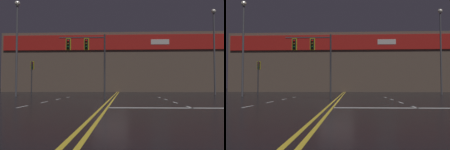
% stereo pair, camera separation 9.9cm
% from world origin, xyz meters
% --- Properties ---
extents(ground_plane, '(200.00, 200.00, 0.00)m').
position_xyz_m(ground_plane, '(0.00, 0.00, 0.00)').
color(ground_plane, black).
extents(road_markings, '(12.87, 60.00, 0.01)m').
position_xyz_m(road_markings, '(0.75, -1.02, 0.00)').
color(road_markings, gold).
rests_on(road_markings, ground).
extents(traffic_signal_median, '(3.85, 0.36, 5.35)m').
position_xyz_m(traffic_signal_median, '(-2.14, 2.15, 4.06)').
color(traffic_signal_median, '#38383D').
rests_on(traffic_signal_median, ground).
extents(traffic_signal_corner_northwest, '(0.42, 0.36, 3.98)m').
position_xyz_m(traffic_signal_corner_northwest, '(-9.69, 10.27, 2.92)').
color(traffic_signal_corner_northwest, '#38383D').
rests_on(traffic_signal_corner_northwest, ground).
extents(streetlight_near_left, '(0.56, 0.56, 10.79)m').
position_xyz_m(streetlight_near_left, '(12.37, 13.40, 6.76)').
color(streetlight_near_left, '#59595E').
rests_on(streetlight_near_left, ground).
extents(streetlight_median_approach, '(0.56, 0.56, 10.06)m').
position_xyz_m(streetlight_median_approach, '(-10.20, 7.18, 6.36)').
color(streetlight_median_approach, '#59595E').
rests_on(streetlight_median_approach, ground).
extents(building_backdrop, '(42.55, 10.23, 10.75)m').
position_xyz_m(building_backdrop, '(0.00, 30.98, 5.39)').
color(building_backdrop, brown).
rests_on(building_backdrop, ground).
extents(utility_pole_row, '(47.87, 0.26, 12.39)m').
position_xyz_m(utility_pole_row, '(-3.11, 26.14, 5.73)').
color(utility_pole_row, '#4C3828').
rests_on(utility_pole_row, ground).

